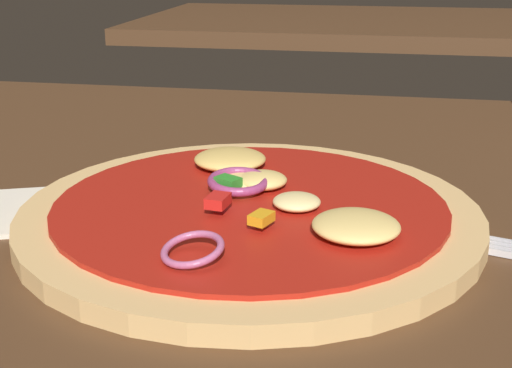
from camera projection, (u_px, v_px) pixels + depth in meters
name	position (u px, v px, depth m)	size (l,w,h in m)	color
dining_table	(153.00, 264.00, 0.42)	(1.12, 0.87, 0.03)	#4C301C
pizza	(252.00, 212.00, 0.44)	(0.28, 0.28, 0.03)	tan
background_table	(341.00, 25.00, 1.59)	(0.89, 0.60, 0.03)	#4C301C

